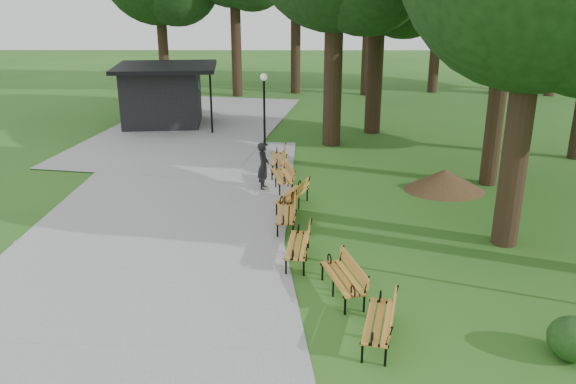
{
  "coord_description": "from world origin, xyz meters",
  "views": [
    {
      "loc": [
        0.03,
        -15.09,
        6.85
      ],
      "look_at": [
        -0.06,
        1.16,
        1.1
      ],
      "focal_mm": 36.99,
      "sensor_mm": 36.0,
      "label": 1
    }
  ],
  "objects_px": {
    "person": "(263,166)",
    "lamp_post": "(264,94)",
    "bench_1": "(343,278)",
    "bench_6": "(278,159)",
    "bench_4": "(292,195)",
    "bench_5": "(282,176)",
    "bench_0": "(379,322)",
    "bench_3": "(286,213)",
    "bench_2": "(298,245)",
    "kiosk": "(162,95)",
    "dirt_mound": "(445,180)"
  },
  "relations": [
    {
      "from": "bench_3",
      "to": "bench_6",
      "type": "distance_m",
      "value": 5.73
    },
    {
      "from": "lamp_post",
      "to": "bench_3",
      "type": "height_order",
      "value": "lamp_post"
    },
    {
      "from": "person",
      "to": "bench_5",
      "type": "distance_m",
      "value": 0.76
    },
    {
      "from": "dirt_mound",
      "to": "bench_6",
      "type": "bearing_deg",
      "value": 157.67
    },
    {
      "from": "bench_3",
      "to": "bench_4",
      "type": "relative_size",
      "value": 1.0
    },
    {
      "from": "lamp_post",
      "to": "bench_2",
      "type": "height_order",
      "value": "lamp_post"
    },
    {
      "from": "bench_1",
      "to": "bench_5",
      "type": "distance_m",
      "value": 7.77
    },
    {
      "from": "bench_0",
      "to": "bench_6",
      "type": "xyz_separation_m",
      "value": [
        -2.26,
        11.64,
        0.0
      ]
    },
    {
      "from": "bench_1",
      "to": "bench_4",
      "type": "xyz_separation_m",
      "value": [
        -1.15,
        5.61,
        0.0
      ]
    },
    {
      "from": "person",
      "to": "lamp_post",
      "type": "height_order",
      "value": "lamp_post"
    },
    {
      "from": "kiosk",
      "to": "lamp_post",
      "type": "bearing_deg",
      "value": -42.9
    },
    {
      "from": "bench_4",
      "to": "person",
      "type": "bearing_deg",
      "value": -131.55
    },
    {
      "from": "bench_2",
      "to": "bench_1",
      "type": "bearing_deg",
      "value": 34.77
    },
    {
      "from": "person",
      "to": "bench_1",
      "type": "bearing_deg",
      "value": -158.97
    },
    {
      "from": "lamp_post",
      "to": "bench_5",
      "type": "relative_size",
      "value": 1.69
    },
    {
      "from": "bench_3",
      "to": "lamp_post",
      "type": "bearing_deg",
      "value": -172.97
    },
    {
      "from": "bench_3",
      "to": "dirt_mound",
      "type": "bearing_deg",
      "value": 121.88
    },
    {
      "from": "lamp_post",
      "to": "bench_6",
      "type": "distance_m",
      "value": 4.02
    },
    {
      "from": "dirt_mound",
      "to": "bench_2",
      "type": "distance_m",
      "value": 7.61
    },
    {
      "from": "bench_0",
      "to": "bench_4",
      "type": "height_order",
      "value": "same"
    },
    {
      "from": "lamp_post",
      "to": "bench_0",
      "type": "height_order",
      "value": "lamp_post"
    },
    {
      "from": "bench_6",
      "to": "person",
      "type": "bearing_deg",
      "value": -13.3
    },
    {
      "from": "bench_2",
      "to": "bench_6",
      "type": "relative_size",
      "value": 1.0
    },
    {
      "from": "kiosk",
      "to": "bench_3",
      "type": "relative_size",
      "value": 2.55
    },
    {
      "from": "lamp_post",
      "to": "bench_0",
      "type": "bearing_deg",
      "value": -79.01
    },
    {
      "from": "bench_1",
      "to": "person",
      "type": "bearing_deg",
      "value": -178.64
    },
    {
      "from": "lamp_post",
      "to": "bench_6",
      "type": "relative_size",
      "value": 1.69
    },
    {
      "from": "bench_4",
      "to": "bench_5",
      "type": "distance_m",
      "value": 2.04
    },
    {
      "from": "dirt_mound",
      "to": "bench_1",
      "type": "relative_size",
      "value": 1.23
    },
    {
      "from": "person",
      "to": "bench_2",
      "type": "relative_size",
      "value": 0.88
    },
    {
      "from": "bench_3",
      "to": "bench_5",
      "type": "distance_m",
      "value": 3.55
    },
    {
      "from": "lamp_post",
      "to": "bench_5",
      "type": "xyz_separation_m",
      "value": [
        0.85,
        -5.67,
        -1.86
      ]
    },
    {
      "from": "person",
      "to": "bench_1",
      "type": "distance_m",
      "value": 7.81
    },
    {
      "from": "bench_1",
      "to": "bench_3",
      "type": "height_order",
      "value": "same"
    },
    {
      "from": "bench_3",
      "to": "bench_6",
      "type": "xyz_separation_m",
      "value": [
        -0.34,
        5.72,
        0.0
      ]
    },
    {
      "from": "person",
      "to": "bench_0",
      "type": "distance_m",
      "value": 9.74
    },
    {
      "from": "lamp_post",
      "to": "bench_4",
      "type": "bearing_deg",
      "value": -80.98
    },
    {
      "from": "dirt_mound",
      "to": "bench_5",
      "type": "distance_m",
      "value": 5.67
    },
    {
      "from": "bench_1",
      "to": "kiosk",
      "type": "bearing_deg",
      "value": -170.86
    },
    {
      "from": "kiosk",
      "to": "bench_4",
      "type": "height_order",
      "value": "kiosk"
    },
    {
      "from": "kiosk",
      "to": "bench_4",
      "type": "xyz_separation_m",
      "value": [
        6.54,
        -11.81,
        -1.08
      ]
    },
    {
      "from": "bench_0",
      "to": "bench_1",
      "type": "relative_size",
      "value": 1.0
    },
    {
      "from": "kiosk",
      "to": "bench_0",
      "type": "relative_size",
      "value": 2.55
    },
    {
      "from": "kiosk",
      "to": "dirt_mound",
      "type": "bearing_deg",
      "value": -45.31
    },
    {
      "from": "bench_5",
      "to": "bench_1",
      "type": "bearing_deg",
      "value": 0.3
    },
    {
      "from": "dirt_mound",
      "to": "bench_5",
      "type": "xyz_separation_m",
      "value": [
        -5.67,
        0.23,
        0.06
      ]
    },
    {
      "from": "bench_1",
      "to": "bench_6",
      "type": "xyz_separation_m",
      "value": [
        -1.68,
        9.79,
        0.0
      ]
    },
    {
      "from": "kiosk",
      "to": "bench_4",
      "type": "distance_m",
      "value": 13.54
    },
    {
      "from": "bench_5",
      "to": "bench_6",
      "type": "bearing_deg",
      "value": 173.53
    },
    {
      "from": "bench_3",
      "to": "bench_4",
      "type": "distance_m",
      "value": 1.55
    }
  ]
}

